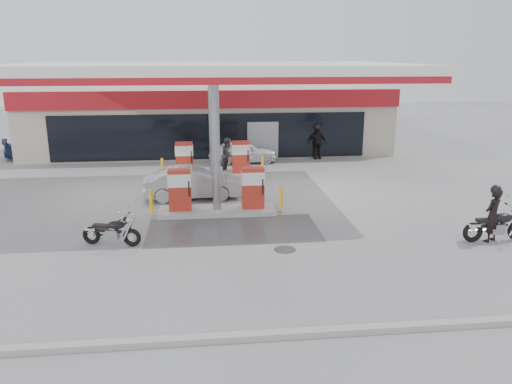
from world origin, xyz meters
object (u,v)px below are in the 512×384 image
Objects in this scene: pump_island_far at (213,163)px; pump_island_near at (217,196)px; sedan_white at (243,151)px; parked_motorcycle at (112,232)px; main_motorcycle at (497,226)px; parked_car_left at (42,147)px; attendant at (228,155)px; hatchback_silver at (193,183)px; biker_walking at (317,143)px; biker_main at (493,215)px.

pump_island_near is at bearing -90.00° from pump_island_far.
parked_motorcycle is at bearing 153.28° from sedan_white.
parked_car_left is at bearing 139.43° from main_motorcycle.
pump_island_near is at bearing -159.70° from parked_car_left.
attendant is 5.12m from hatchback_silver.
main_motorcycle is 14.10m from biker_walking.
biker_main is at bearing -87.23° from biker_walking.
main_motorcycle is at bearing -154.63° from sedan_white.
parked_motorcycle is (-3.46, -3.01, -0.26)m from pump_island_near.
attendant reaches higher than parked_motorcycle.
main_motorcycle is 12.55m from parked_motorcycle.
attendant is at bearing 81.24° from parked_motorcycle.
biker_main is 1.01× the size of attendant.
hatchback_silver reaches higher than parked_motorcycle.
main_motorcycle is at bearing -149.52° from parked_car_left.
biker_main is 0.44× the size of hatchback_silver.
hatchback_silver reaches higher than sedan_white.
hatchback_silver is at bearing -178.25° from attendant.
attendant is at bearing -84.71° from biker_main.
pump_island_far is 2.67× the size of biker_walking.
attendant is at bearing 83.31° from pump_island_near.
pump_island_far is at bearing 162.70° from attendant.
pump_island_near reaches higher than parked_car_left.
pump_island_far is 2.84× the size of biker_main.
hatchback_silver is at bearing -141.38° from biker_walking.
pump_island_far is 2.86× the size of attendant.
parked_motorcycle is 5.78m from hatchback_silver.
parked_car_left is 16.34m from biker_walking.
parked_car_left is (-10.00, 6.00, -0.10)m from pump_island_far.
parked_motorcycle is at bearing -175.97° from parked_car_left.
biker_main is 0.47× the size of sedan_white.
pump_island_near reaches higher than hatchback_silver.
parked_car_left is at bearing 87.28° from attendant.
sedan_white is at bearing -92.62° from biker_main.
hatchback_silver is at bearing -63.14° from biker_main.
sedan_white reaches higher than parked_motorcycle.
pump_island_near is at bearing -158.43° from hatchback_silver.
pump_island_far is at bearing 90.00° from pump_island_near.
pump_island_near reaches higher than parked_motorcycle.
pump_island_near is 1.00× the size of pump_island_far.
hatchback_silver is (-0.96, 2.20, -0.04)m from pump_island_near.
attendant is at bearing 126.26° from main_motorcycle.
main_motorcycle is 0.44m from biker_main.
hatchback_silver is at bearing 78.72° from parked_motorcycle.
attendant is at bearing -134.31° from parked_car_left.
hatchback_silver is (-1.78, -4.80, -0.22)m from attendant.
hatchback_silver is (-9.81, 6.20, -0.23)m from biker_main.
main_motorcycle is at bearing -47.84° from pump_island_far.
biker_walking is (9.65, 12.81, 0.51)m from parked_motorcycle.
biker_walking is at bearing -40.37° from attendant.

